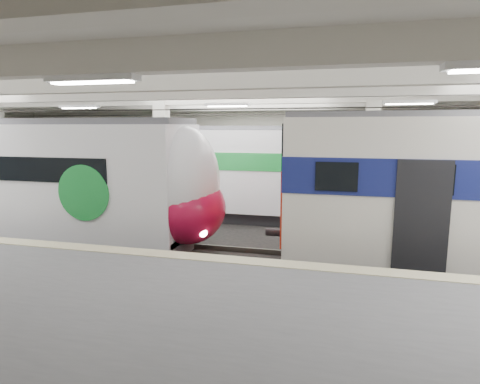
# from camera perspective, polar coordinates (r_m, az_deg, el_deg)

# --- Properties ---
(station_hall) EXTENTS (36.00, 24.00, 5.75)m
(station_hall) POSITION_cam_1_polar(r_m,az_deg,el_deg) (10.95, -7.14, 4.33)
(station_hall) COLOR black
(station_hall) RESTS_ON ground
(modern_emu) EXTENTS (13.77, 2.84, 4.44)m
(modern_emu) POSITION_cam_1_polar(r_m,az_deg,el_deg) (15.57, -25.21, 1.05)
(modern_emu) COLOR white
(modern_emu) RESTS_ON ground
(far_train) EXTENTS (13.06, 2.68, 4.21)m
(far_train) POSITION_cam_1_polar(r_m,az_deg,el_deg) (19.63, -12.78, 3.21)
(far_train) COLOR white
(far_train) RESTS_ON ground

